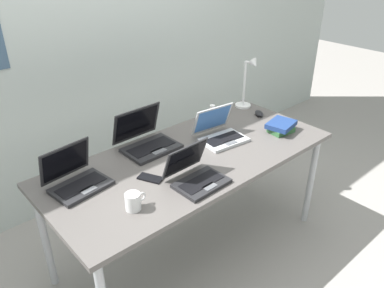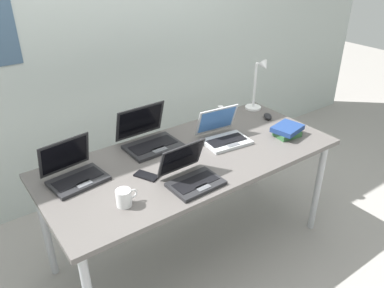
{
  "view_description": "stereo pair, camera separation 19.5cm",
  "coord_description": "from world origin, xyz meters",
  "px_view_note": "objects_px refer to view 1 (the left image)",
  "views": [
    {
      "loc": [
        -1.33,
        -1.5,
        1.91
      ],
      "look_at": [
        0.0,
        0.0,
        0.82
      ],
      "focal_mm": 36.07,
      "sensor_mm": 36.0,
      "label": 1
    },
    {
      "loc": [
        -1.17,
        -1.63,
        1.91
      ],
      "look_at": [
        0.0,
        0.0,
        0.82
      ],
      "focal_mm": 36.07,
      "sensor_mm": 36.0,
      "label": 2
    }
  ],
  "objects_px": {
    "desk_lamp": "(248,83)",
    "computer_mouse": "(259,113)",
    "laptop_back_right": "(76,179)",
    "laptop_near_mouse": "(196,175)",
    "laptop_back_left": "(147,140)",
    "book_stack": "(281,126)",
    "pill_bottle": "(212,110)",
    "laptop_front_right": "(220,133)",
    "coffee_mug": "(133,201)",
    "cell_phone": "(150,178)"
  },
  "relations": [
    {
      "from": "laptop_back_right",
      "to": "computer_mouse",
      "type": "bearing_deg",
      "value": -2.04
    },
    {
      "from": "laptop_back_right",
      "to": "pill_bottle",
      "type": "height_order",
      "value": "laptop_back_right"
    },
    {
      "from": "laptop_back_left",
      "to": "laptop_near_mouse",
      "type": "height_order",
      "value": "laptop_back_left"
    },
    {
      "from": "laptop_near_mouse",
      "to": "book_stack",
      "type": "relative_size",
      "value": 1.3
    },
    {
      "from": "laptop_front_right",
      "to": "laptop_back_right",
      "type": "relative_size",
      "value": 0.98
    },
    {
      "from": "laptop_back_left",
      "to": "laptop_back_right",
      "type": "bearing_deg",
      "value": -169.13
    },
    {
      "from": "laptop_front_right",
      "to": "coffee_mug",
      "type": "relative_size",
      "value": 2.77
    },
    {
      "from": "laptop_front_right",
      "to": "book_stack",
      "type": "bearing_deg",
      "value": -26.12
    },
    {
      "from": "laptop_near_mouse",
      "to": "book_stack",
      "type": "bearing_deg",
      "value": 5.02
    },
    {
      "from": "laptop_back_left",
      "to": "coffee_mug",
      "type": "relative_size",
      "value": 2.99
    },
    {
      "from": "laptop_back_right",
      "to": "coffee_mug",
      "type": "height_order",
      "value": "laptop_back_right"
    },
    {
      "from": "cell_phone",
      "to": "pill_bottle",
      "type": "xyz_separation_m",
      "value": [
        0.84,
        0.38,
        0.04
      ]
    },
    {
      "from": "laptop_front_right",
      "to": "computer_mouse",
      "type": "relative_size",
      "value": 3.26
    },
    {
      "from": "pill_bottle",
      "to": "book_stack",
      "type": "bearing_deg",
      "value": -72.08
    },
    {
      "from": "desk_lamp",
      "to": "book_stack",
      "type": "distance_m",
      "value": 0.48
    },
    {
      "from": "laptop_back_right",
      "to": "laptop_near_mouse",
      "type": "bearing_deg",
      "value": -38.2
    },
    {
      "from": "laptop_front_right",
      "to": "laptop_back_right",
      "type": "bearing_deg",
      "value": 172.23
    },
    {
      "from": "laptop_back_right",
      "to": "laptop_near_mouse",
      "type": "height_order",
      "value": "laptop_back_right"
    },
    {
      "from": "laptop_back_left",
      "to": "book_stack",
      "type": "bearing_deg",
      "value": -27.5
    },
    {
      "from": "laptop_front_right",
      "to": "coffee_mug",
      "type": "bearing_deg",
      "value": -164.23
    },
    {
      "from": "laptop_back_left",
      "to": "computer_mouse",
      "type": "distance_m",
      "value": 0.91
    },
    {
      "from": "desk_lamp",
      "to": "pill_bottle",
      "type": "bearing_deg",
      "value": 167.0
    },
    {
      "from": "desk_lamp",
      "to": "computer_mouse",
      "type": "bearing_deg",
      "value": -104.46
    },
    {
      "from": "laptop_back_left",
      "to": "coffee_mug",
      "type": "xyz_separation_m",
      "value": [
        -0.41,
        -0.46,
        -0.0
      ]
    },
    {
      "from": "desk_lamp",
      "to": "laptop_back_right",
      "type": "distance_m",
      "value": 1.48
    },
    {
      "from": "laptop_front_right",
      "to": "cell_phone",
      "type": "distance_m",
      "value": 0.62
    },
    {
      "from": "laptop_front_right",
      "to": "cell_phone",
      "type": "xyz_separation_m",
      "value": [
        -0.61,
        -0.08,
        -0.04
      ]
    },
    {
      "from": "laptop_near_mouse",
      "to": "book_stack",
      "type": "xyz_separation_m",
      "value": [
        0.83,
        0.07,
        -0.0
      ]
    },
    {
      "from": "laptop_near_mouse",
      "to": "book_stack",
      "type": "distance_m",
      "value": 0.84
    },
    {
      "from": "laptop_back_left",
      "to": "book_stack",
      "type": "height_order",
      "value": "laptop_back_left"
    },
    {
      "from": "laptop_back_left",
      "to": "laptop_near_mouse",
      "type": "xyz_separation_m",
      "value": [
        -0.03,
        -0.49,
        -0.01
      ]
    },
    {
      "from": "laptop_front_right",
      "to": "pill_bottle",
      "type": "bearing_deg",
      "value": 53.7
    },
    {
      "from": "book_stack",
      "to": "coffee_mug",
      "type": "xyz_separation_m",
      "value": [
        -1.21,
        -0.04,
        0.01
      ]
    },
    {
      "from": "laptop_near_mouse",
      "to": "computer_mouse",
      "type": "relative_size",
      "value": 2.97
    },
    {
      "from": "laptop_front_right",
      "to": "laptop_back_right",
      "type": "distance_m",
      "value": 0.95
    },
    {
      "from": "laptop_front_right",
      "to": "pill_bottle",
      "type": "height_order",
      "value": "laptop_front_right"
    },
    {
      "from": "computer_mouse",
      "to": "laptop_back_left",
      "type": "bearing_deg",
      "value": -157.21
    },
    {
      "from": "pill_bottle",
      "to": "book_stack",
      "type": "distance_m",
      "value": 0.52
    },
    {
      "from": "desk_lamp",
      "to": "laptop_front_right",
      "type": "relative_size",
      "value": 1.28
    },
    {
      "from": "laptop_front_right",
      "to": "computer_mouse",
      "type": "bearing_deg",
      "value": 9.22
    },
    {
      "from": "desk_lamp",
      "to": "coffee_mug",
      "type": "xyz_separation_m",
      "value": [
        -1.35,
        -0.47,
        -0.15
      ]
    },
    {
      "from": "pill_bottle",
      "to": "coffee_mug",
      "type": "bearing_deg",
      "value": -152.81
    },
    {
      "from": "pill_bottle",
      "to": "book_stack",
      "type": "xyz_separation_m",
      "value": [
        0.16,
        -0.5,
        -0.0
      ]
    },
    {
      "from": "coffee_mug",
      "to": "computer_mouse",
      "type": "bearing_deg",
      "value": 13.4
    },
    {
      "from": "laptop_back_right",
      "to": "book_stack",
      "type": "bearing_deg",
      "value": -13.46
    },
    {
      "from": "cell_phone",
      "to": "laptop_front_right",
      "type": "bearing_deg",
      "value": -18.85
    },
    {
      "from": "desk_lamp",
      "to": "laptop_front_right",
      "type": "distance_m",
      "value": 0.59
    },
    {
      "from": "laptop_back_right",
      "to": "pill_bottle",
      "type": "distance_m",
      "value": 1.18
    },
    {
      "from": "cell_phone",
      "to": "pill_bottle",
      "type": "height_order",
      "value": "pill_bottle"
    },
    {
      "from": "desk_lamp",
      "to": "computer_mouse",
      "type": "height_order",
      "value": "desk_lamp"
    }
  ]
}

